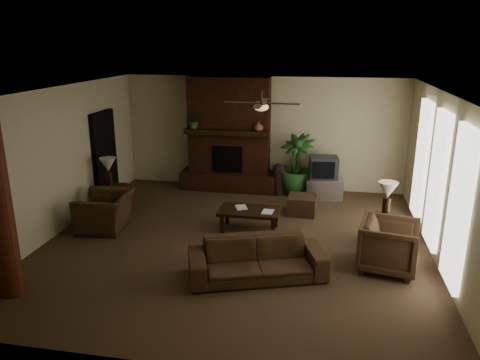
% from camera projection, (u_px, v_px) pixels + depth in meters
% --- Properties ---
extents(room_shell, '(7.00, 7.00, 7.00)m').
position_uv_depth(room_shell, '(236.00, 170.00, 8.24)').
color(room_shell, brown).
rests_on(room_shell, ground).
extents(fireplace, '(2.40, 0.70, 2.80)m').
position_uv_depth(fireplace, '(229.00, 144.00, 11.48)').
color(fireplace, '#462212').
rests_on(fireplace, ground).
extents(windows, '(0.08, 3.65, 2.35)m').
position_uv_depth(windows, '(437.00, 180.00, 7.84)').
color(windows, white).
rests_on(windows, ground).
extents(doorway, '(0.10, 1.00, 2.10)m').
position_uv_depth(doorway, '(105.00, 157.00, 10.63)').
color(doorway, black).
rests_on(doorway, ground).
extents(ceiling_fan, '(1.35, 1.35, 0.37)m').
position_uv_depth(ceiling_fan, '(261.00, 105.00, 8.12)').
color(ceiling_fan, '#2E2114').
rests_on(ceiling_fan, ceiling).
extents(sofa, '(2.23, 1.29, 0.84)m').
position_uv_depth(sofa, '(257.00, 253.00, 7.25)').
color(sofa, '#47311E').
rests_on(sofa, ground).
extents(armchair_left, '(0.84, 1.17, 0.96)m').
position_uv_depth(armchair_left, '(105.00, 205.00, 9.16)').
color(armchair_left, '#47311E').
rests_on(armchair_left, ground).
extents(armchair_right, '(1.00, 1.04, 0.92)m').
position_uv_depth(armchair_right, '(389.00, 244.00, 7.49)').
color(armchair_right, '#47311E').
rests_on(armchair_right, ground).
extents(coffee_table, '(1.20, 0.70, 0.43)m').
position_uv_depth(coffee_table, '(249.00, 212.00, 9.10)').
color(coffee_table, black).
rests_on(coffee_table, ground).
extents(ottoman, '(0.63, 0.63, 0.40)m').
position_uv_depth(ottoman, '(302.00, 205.00, 10.02)').
color(ottoman, '#47311E').
rests_on(ottoman, ground).
extents(tv_stand, '(0.90, 0.58, 0.50)m').
position_uv_depth(tv_stand, '(324.00, 188.00, 11.00)').
color(tv_stand, silver).
rests_on(tv_stand, ground).
extents(tv, '(0.71, 0.60, 0.52)m').
position_uv_depth(tv, '(323.00, 167.00, 10.85)').
color(tv, '#333336').
rests_on(tv, tv_stand).
extents(floor_vase, '(0.34, 0.34, 0.77)m').
position_uv_depth(floor_vase, '(279.00, 177.00, 11.25)').
color(floor_vase, '#33221C').
rests_on(floor_vase, ground).
extents(floor_plant, '(1.38, 1.70, 0.83)m').
position_uv_depth(floor_plant, '(296.00, 178.00, 11.22)').
color(floor_plant, '#295923').
rests_on(floor_plant, ground).
extents(side_table_left, '(0.56, 0.56, 0.55)m').
position_uv_depth(side_table_left, '(114.00, 198.00, 10.24)').
color(side_table_left, black).
rests_on(side_table_left, ground).
extents(lamp_left, '(0.46, 0.46, 0.65)m').
position_uv_depth(lamp_left, '(108.00, 167.00, 9.98)').
color(lamp_left, '#2E2114').
rests_on(lamp_left, side_table_left).
extents(side_table_right, '(0.62, 0.62, 0.55)m').
position_uv_depth(side_table_right, '(385.00, 231.00, 8.46)').
color(side_table_right, black).
rests_on(side_table_right, ground).
extents(lamp_right, '(0.38, 0.38, 0.65)m').
position_uv_depth(lamp_right, '(388.00, 193.00, 8.29)').
color(lamp_right, '#2E2114').
rests_on(lamp_right, side_table_right).
extents(mantel_plant, '(0.39, 0.43, 0.33)m').
position_uv_depth(mantel_plant, '(194.00, 122.00, 11.23)').
color(mantel_plant, '#295923').
rests_on(mantel_plant, fireplace).
extents(mantel_vase, '(0.28, 0.29, 0.22)m').
position_uv_depth(mantel_vase, '(259.00, 126.00, 10.95)').
color(mantel_vase, brown).
rests_on(mantel_vase, fireplace).
extents(book_a, '(0.21, 0.10, 0.29)m').
position_uv_depth(book_a, '(236.00, 202.00, 9.10)').
color(book_a, '#999999').
rests_on(book_a, coffee_table).
extents(book_b, '(0.21, 0.04, 0.29)m').
position_uv_depth(book_b, '(262.00, 205.00, 8.91)').
color(book_b, '#999999').
rests_on(book_b, coffee_table).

